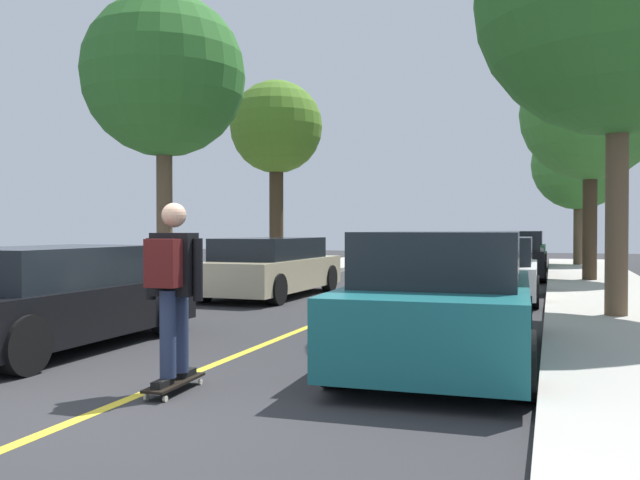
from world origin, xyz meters
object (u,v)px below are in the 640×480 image
Objects in this scene: parked_car_left_nearest at (53,298)px; parked_car_right_farthest at (520,250)px; parked_car_left_near at (271,267)px; street_tree_left_near at (276,129)px; skateboarder at (172,281)px; street_tree_left_nearest at (164,77)px; skateboard at (175,383)px; street_tree_right_far at (579,164)px; parked_car_right_far at (512,255)px; parked_car_right_nearest at (445,298)px; parked_car_right_near at (495,270)px; street_tree_right_near at (591,112)px.

parked_car_left_nearest is 0.99× the size of parked_car_right_farthest.
parked_car_left_near is 0.76× the size of street_tree_left_near.
skateboarder is (4.82, -13.76, -3.59)m from street_tree_left_near.
street_tree_left_nearest is 10.06m from skateboard.
skateboard is (4.82, -7.39, -4.83)m from street_tree_left_nearest.
street_tree_right_far is (2.14, 0.89, 3.35)m from parked_car_right_farthest.
parked_car_right_farthest is at bearing 90.01° from parked_car_right_far.
parked_car_left_near is 1.10× the size of parked_car_right_farthest.
parked_car_right_nearest reaches higher than parked_car_right_near.
parked_car_left_near is (-0.00, 6.96, 0.02)m from parked_car_left_nearest.
skateboard is (-4.32, -22.40, -3.97)m from street_tree_right_far.
parked_car_left_near is 0.71× the size of street_tree_right_near.
skateboarder is (4.82, -7.42, -3.87)m from street_tree_left_nearest.
parked_car_right_farthest is 0.73× the size of street_tree_right_far.
parked_car_right_near is 8.41m from street_tree_left_nearest.
parked_car_right_far is at bearing 90.00° from parked_car_right_near.
parked_car_right_nearest is at bearing -96.07° from street_tree_right_far.
skateboarder reaches higher than parked_car_right_near.
street_tree_right_near is 7.64× the size of skateboard.
parked_car_left_near reaches higher than parked_car_left_nearest.
skateboarder reaches higher than parked_car_left_near.
street_tree_right_far is at bearing 63.45° from parked_car_left_near.
parked_car_right_far is at bearing 16.64° from street_tree_left_near.
street_tree_left_nearest is 6.35m from street_tree_left_near.
street_tree_right_far is at bearing 79.09° from skateboard.
skateboarder reaches higher than parked_car_right_far.
street_tree_left_nearest is 1.02× the size of street_tree_right_near.
parked_car_right_far is at bearing -108.00° from street_tree_right_far.
street_tree_left_near is 0.93× the size of street_tree_right_near.
skateboarder is (-2.17, -21.55, 0.34)m from parked_car_right_farthest.
street_tree_left_near reaches higher than parked_car_right_near.
parked_car_right_near is 9.57m from skateboarder.
street_tree_left_near reaches higher than parked_car_left_near.
skateboarder is at bearing -87.12° from skateboard.
parked_car_left_nearest is at bearing -118.78° from street_tree_right_near.
parked_car_left_nearest is 7.62m from street_tree_left_nearest.
street_tree_left_near is 12.61m from street_tree_right_far.
street_tree_right_far is 3.43× the size of skateboarder.
parked_car_right_near is 12.24m from parked_car_right_farthest.
skateboard is at bearing -70.66° from street_tree_left_near.
street_tree_right_near is at bearing 36.62° from street_tree_left_nearest.
parked_car_left_nearest is 0.99× the size of parked_car_right_near.
street_tree_left_near is at bearing -136.49° from street_tree_right_far.
parked_car_right_near is 9.20m from street_tree_left_near.
parked_car_right_far is 11.73m from street_tree_left_nearest.
parked_car_left_near is 4.86m from street_tree_left_nearest.
parked_car_left_near is at bearing -68.12° from street_tree_left_near.
parked_car_right_nearest reaches higher than parked_car_left_near.
street_tree_right_near is at bearing 2.80° from street_tree_left_near.
parked_car_right_farthest is 2.50× the size of skateboarder.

